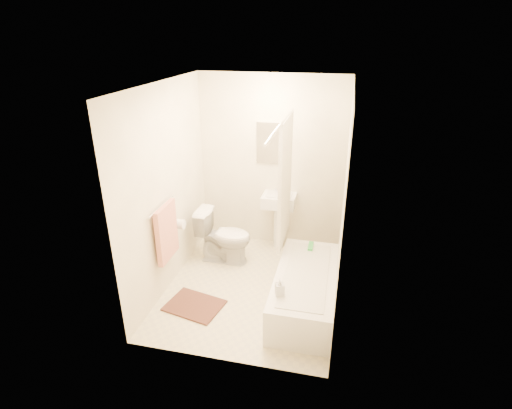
% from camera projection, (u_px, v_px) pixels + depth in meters
% --- Properties ---
extents(floor, '(2.40, 2.40, 0.00)m').
position_uv_depth(floor, '(251.00, 287.00, 4.88)').
color(floor, beige).
rests_on(floor, ground).
extents(ceiling, '(2.40, 2.40, 0.00)m').
position_uv_depth(ceiling, '(250.00, 84.00, 3.91)').
color(ceiling, white).
rests_on(ceiling, ground).
extents(wall_back, '(2.00, 0.02, 2.40)m').
position_uv_depth(wall_back, '(271.00, 164.00, 5.47)').
color(wall_back, beige).
rests_on(wall_back, ground).
extents(wall_left, '(0.02, 2.40, 2.40)m').
position_uv_depth(wall_left, '(167.00, 189.00, 4.60)').
color(wall_left, beige).
rests_on(wall_left, ground).
extents(wall_right, '(0.02, 2.40, 2.40)m').
position_uv_depth(wall_right, '(343.00, 205.00, 4.20)').
color(wall_right, beige).
rests_on(wall_right, ground).
extents(mirror, '(0.40, 0.03, 0.55)m').
position_uv_depth(mirror, '(271.00, 143.00, 5.33)').
color(mirror, white).
rests_on(mirror, wall_back).
extents(curtain_rod, '(0.03, 1.70, 0.03)m').
position_uv_depth(curtain_rod, '(281.00, 124.00, 4.10)').
color(curtain_rod, silver).
rests_on(curtain_rod, wall_back).
extents(shower_curtain, '(0.04, 0.80, 1.55)m').
position_uv_depth(shower_curtain, '(285.00, 182.00, 4.78)').
color(shower_curtain, silver).
rests_on(shower_curtain, curtain_rod).
extents(towel_bar, '(0.02, 0.60, 0.02)m').
position_uv_depth(towel_bar, '(161.00, 206.00, 4.41)').
color(towel_bar, silver).
rests_on(towel_bar, wall_left).
extents(towel, '(0.06, 0.45, 0.66)m').
position_uv_depth(towel, '(167.00, 232.00, 4.53)').
color(towel, '#CC7266').
rests_on(towel, towel_bar).
extents(toilet_paper, '(0.11, 0.12, 0.12)m').
position_uv_depth(toilet_paper, '(180.00, 224.00, 4.90)').
color(toilet_paper, white).
rests_on(toilet_paper, wall_left).
extents(toilet, '(0.74, 0.42, 0.72)m').
position_uv_depth(toilet, '(224.00, 236.00, 5.32)').
color(toilet, silver).
rests_on(toilet, floor).
extents(sink, '(0.46, 0.37, 0.89)m').
position_uv_depth(sink, '(279.00, 219.00, 5.62)').
color(sink, white).
rests_on(sink, floor).
extents(bathtub, '(0.66, 1.51, 0.42)m').
position_uv_depth(bathtub, '(305.00, 290.00, 4.48)').
color(bathtub, white).
rests_on(bathtub, floor).
extents(bath_mat, '(0.70, 0.58, 0.02)m').
position_uv_depth(bath_mat, '(194.00, 305.00, 4.55)').
color(bath_mat, '#48291C').
rests_on(bath_mat, floor).
extents(soap_bottle, '(0.11, 0.11, 0.19)m').
position_uv_depth(soap_bottle, '(280.00, 287.00, 4.01)').
color(soap_bottle, white).
rests_on(soap_bottle, bathtub).
extents(scrub_brush, '(0.06, 0.20, 0.04)m').
position_uv_depth(scrub_brush, '(311.00, 246.00, 4.91)').
color(scrub_brush, green).
rests_on(scrub_brush, bathtub).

